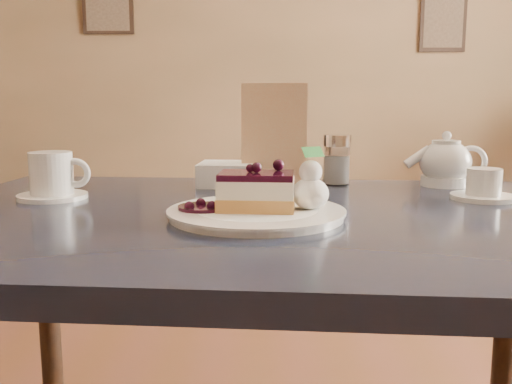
{
  "coord_description": "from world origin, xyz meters",
  "views": [
    {
      "loc": [
        0.0,
        -0.84,
        0.87
      ],
      "look_at": [
        -0.0,
        -0.09,
        0.74
      ],
      "focal_mm": 40.0,
      "sensor_mm": 36.0,
      "label": 1
    }
  ],
  "objects_px": {
    "dessert_plate": "(256,214)",
    "tea_set": "(452,168)",
    "cheesecake_slice": "(256,191)",
    "main_table": "(259,257)",
    "coffee_set": "(53,178)"
  },
  "relations": [
    {
      "from": "cheesecake_slice",
      "to": "coffee_set",
      "type": "height_order",
      "value": "coffee_set"
    },
    {
      "from": "dessert_plate",
      "to": "tea_set",
      "type": "distance_m",
      "value": 0.47
    },
    {
      "from": "main_table",
      "to": "cheesecake_slice",
      "type": "relative_size",
      "value": 9.97
    },
    {
      "from": "coffee_set",
      "to": "cheesecake_slice",
      "type": "bearing_deg",
      "value": -24.39
    },
    {
      "from": "dessert_plate",
      "to": "cheesecake_slice",
      "type": "relative_size",
      "value": 2.19
    },
    {
      "from": "dessert_plate",
      "to": "cheesecake_slice",
      "type": "xyz_separation_m",
      "value": [
        -0.0,
        0.0,
        0.03
      ]
    },
    {
      "from": "main_table",
      "to": "cheesecake_slice",
      "type": "bearing_deg",
      "value": -90.0
    },
    {
      "from": "coffee_set",
      "to": "main_table",
      "type": "bearing_deg",
      "value": -17.81
    },
    {
      "from": "coffee_set",
      "to": "tea_set",
      "type": "distance_m",
      "value": 0.75
    },
    {
      "from": "tea_set",
      "to": "main_table",
      "type": "bearing_deg",
      "value": -147.89
    },
    {
      "from": "dessert_plate",
      "to": "tea_set",
      "type": "height_order",
      "value": "tea_set"
    },
    {
      "from": "main_table",
      "to": "tea_set",
      "type": "relative_size",
      "value": 4.45
    },
    {
      "from": "cheesecake_slice",
      "to": "main_table",
      "type": "bearing_deg",
      "value": 90.0
    },
    {
      "from": "dessert_plate",
      "to": "coffee_set",
      "type": "height_order",
      "value": "coffee_set"
    },
    {
      "from": "dessert_plate",
      "to": "cheesecake_slice",
      "type": "distance_m",
      "value": 0.03
    }
  ]
}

